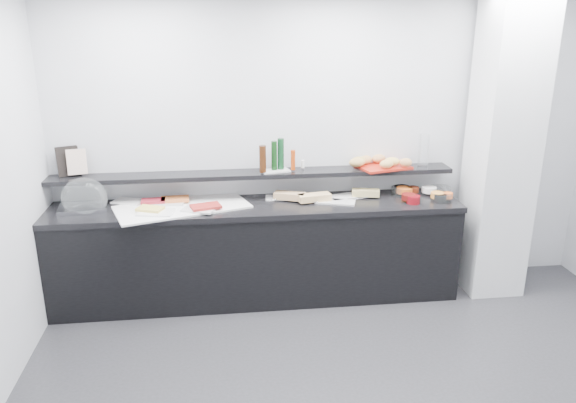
{
  "coord_description": "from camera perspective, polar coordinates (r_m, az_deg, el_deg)",
  "views": [
    {
      "loc": [
        -0.99,
        -2.97,
        2.48
      ],
      "look_at": [
        -0.45,
        1.45,
        1.0
      ],
      "focal_mm": 35.0,
      "sensor_mm": 36.0,
      "label": 1
    }
  ],
  "objects": [
    {
      "name": "bread_roll_se",
      "position": [
        5.21,
        11.85,
        3.89
      ],
      "size": [
        0.13,
        0.09,
        0.08
      ],
      "primitive_type": "ellipsoid",
      "rotation": [
        0.0,
        0.0,
        -0.1
      ],
      "color": "#C6864B",
      "rests_on": "bread_tray"
    },
    {
      "name": "platter_salmon",
      "position": [
        5.03,
        -11.92,
        -0.07
      ],
      "size": [
        0.29,
        0.22,
        0.01
      ],
      "primitive_type": "cube",
      "rotation": [
        0.0,
        0.0,
        -0.17
      ],
      "color": "silver",
      "rests_on": "linen_runner"
    },
    {
      "name": "bread_roll_midw",
      "position": [
        5.15,
        7.05,
        3.96
      ],
      "size": [
        0.17,
        0.12,
        0.08
      ],
      "primitive_type": "ellipsoid",
      "rotation": [
        0.0,
        0.0,
        0.12
      ],
      "color": "#B78E46",
      "rests_on": "bread_tray"
    },
    {
      "name": "counter_top",
      "position": [
        4.95,
        -3.22,
        -0.58
      ],
      "size": [
        3.62,
        0.62,
        0.05
      ],
      "primitive_type": "cube",
      "color": "black",
      "rests_on": "buffet_cabinet"
    },
    {
      "name": "bowl_glass_salmon",
      "position": [
        5.17,
        15.44,
        0.32
      ],
      "size": [
        0.18,
        0.18,
        0.07
      ],
      "primitive_type": "cylinder",
      "rotation": [
        0.0,
        0.0,
        0.22
      ],
      "color": "white",
      "rests_on": "counter_top"
    },
    {
      "name": "shaker_salt",
      "position": [
        5.08,
        -1.42,
        3.75
      ],
      "size": [
        0.05,
        0.05,
        0.07
      ],
      "primitive_type": "cylinder",
      "rotation": [
        0.0,
        0.0,
        -0.4
      ],
      "color": "white",
      "rests_on": "condiment_tray"
    },
    {
      "name": "cloche_base",
      "position": [
        5.09,
        -20.11,
        -0.62
      ],
      "size": [
        0.42,
        0.31,
        0.04
      ],
      "primitive_type": "cube",
      "rotation": [
        0.0,
        0.0,
        0.13
      ],
      "color": "#BBBCC2",
      "rests_on": "counter_top"
    },
    {
      "name": "framed_print",
      "position": [
        5.24,
        -21.44,
        3.84
      ],
      "size": [
        0.2,
        0.14,
        0.26
      ],
      "primitive_type": "cube",
      "rotation": [
        -0.21,
        0.0,
        0.4
      ],
      "color": "black",
      "rests_on": "wall_shelf"
    },
    {
      "name": "bowl_red_jam",
      "position": [
        5.08,
        12.61,
        0.2
      ],
      "size": [
        0.14,
        0.14,
        0.07
      ],
      "primitive_type": "cylinder",
      "rotation": [
        0.0,
        0.0,
        0.28
      ],
      "color": "maroon",
      "rests_on": "counter_top"
    },
    {
      "name": "tongs_mid",
      "position": [
        4.93,
        2.13,
        -0.11
      ],
      "size": [
        0.16,
        0.03,
        0.01
      ],
      "primitive_type": "cylinder",
      "rotation": [
        0.0,
        1.57,
        0.14
      ],
      "color": "#AAADB1",
      "rests_on": "sandwich_plate_mid"
    },
    {
      "name": "food_meat_b",
      "position": [
        4.81,
        -8.36,
        -0.49
      ],
      "size": [
        0.28,
        0.22,
        0.02
      ],
      "primitive_type": "cube",
      "rotation": [
        0.0,
        0.0,
        0.27
      ],
      "color": "maroon",
      "rests_on": "platter_meat_b"
    },
    {
      "name": "buffet_cabinet",
      "position": [
        5.11,
        -3.13,
        -5.35
      ],
      "size": [
        3.6,
        0.6,
        0.85
      ],
      "primitive_type": "cube",
      "color": "black",
      "rests_on": "ground"
    },
    {
      "name": "bread_roll_n",
      "position": [
        5.25,
        7.89,
        4.22
      ],
      "size": [
        0.15,
        0.12,
        0.08
      ],
      "primitive_type": "ellipsoid",
      "rotation": [
        0.0,
        0.0,
        0.32
      ],
      "color": "#C2894A",
      "rests_on": "bread_tray"
    },
    {
      "name": "bowl_black_fruit",
      "position": [
        5.18,
        15.21,
        0.35
      ],
      "size": [
        0.12,
        0.12,
        0.07
      ],
      "primitive_type": "cylinder",
      "rotation": [
        0.0,
        0.0,
        0.15
      ],
      "color": "black",
      "rests_on": "counter_top"
    },
    {
      "name": "carafe",
      "position": [
        5.33,
        13.62,
        5.07
      ],
      "size": [
        0.1,
        0.1,
        0.3
      ],
      "primitive_type": "cylinder",
      "rotation": [
        0.0,
        0.0,
        -0.05
      ],
      "color": "silver",
      "rests_on": "wall_shelf"
    },
    {
      "name": "bottle_green_b",
      "position": [
        5.04,
        -0.74,
        4.87
      ],
      "size": [
        0.07,
        0.07,
        0.28
      ],
      "primitive_type": "cylinder",
      "rotation": [
        0.0,
        0.0,
        -0.24
      ],
      "color": "#0F3A1B",
      "rests_on": "condiment_tray"
    },
    {
      "name": "platter_meat_b",
      "position": [
        4.8,
        -9.01,
        -0.78
      ],
      "size": [
        0.32,
        0.27,
        0.01
      ],
      "primitive_type": "cube",
      "rotation": [
        0.0,
        0.0,
        -0.39
      ],
      "color": "silver",
      "rests_on": "linen_runner"
    },
    {
      "name": "wall_shelf",
      "position": [
        5.04,
        -3.41,
        2.81
      ],
      "size": [
        3.6,
        0.25,
        0.04
      ],
      "primitive_type": "cube",
      "color": "black",
      "rests_on": "back_wall"
    },
    {
      "name": "bowl_black_jam",
      "position": [
        5.33,
        11.53,
        1.16
      ],
      "size": [
        0.18,
        0.18,
        0.07
      ],
      "primitive_type": "cylinder",
      "rotation": [
        0.0,
        0.0,
        -0.16
      ],
      "color": "black",
      "rests_on": "counter_top"
    },
    {
      "name": "sandwich_plate_left",
      "position": [
        5.09,
        -0.35,
        0.39
      ],
      "size": [
        0.36,
        0.18,
        0.01
      ],
      "primitive_type": "cube",
      "rotation": [
        0.0,
        0.0,
        -0.09
      ],
      "color": "white",
      "rests_on": "counter_top"
    },
    {
      "name": "platter_cheese",
      "position": [
        4.79,
        -13.28,
        -1.09
      ],
      "size": [
        0.32,
        0.24,
        0.01
      ],
      "primitive_type": "cube",
      "rotation": [
        0.0,
        0.0,
        -0.17
      ],
      "color": "white",
      "rests_on": "linen_runner"
    },
    {
      "name": "bread_roll_nw",
      "position": [
        5.2,
        7.17,
        4.1
      ],
      "size": [
        0.18,
        0.15,
        0.08
      ],
      "primitive_type": "ellipsoid",
      "rotation": [
        0.0,
        0.0,
        0.35
      ],
      "color": "#AD9042",
      "rests_on": "bread_tray"
    },
    {
      "name": "food_meat_a",
      "position": [
        5.04,
        -13.53,
        0.06
      ],
      "size": [
        0.21,
        0.14,
        0.02
      ],
      "primitive_type": "cube",
      "rotation": [
        0.0,
        0.0,
        0.05
      ],
      "color": "maroon",
      "rests_on": "platter_meat_a"
    },
    {
      "name": "food_cheese",
      "position": [
        4.84,
        -13.83,
        -0.72
      ],
      "size": [
        0.24,
        0.2,
        0.02
      ],
      "primitive_type": "cube",
      "rotation": [
        0.0,
        0.0,
        -0.38
      ],
      "color": "#ECCF5B",
      "rests_on": "platter_cheese"
    },
    {
      "name": "bread_roll_s",
      "position": [
        5.12,
        9.97,
        3.76
      ],
      "size": [
        0.14,
        0.11,
        0.08
      ],
      "primitive_type": "ellipsoid",
      "rotation": [
        0.0,
        0.0,
        0.19
      ],
      "color": "tan",
      "rests_on": "bread_tray"
    },
    {
      "name": "sandwich_food_left",
      "position": [
        5.02,
        0.16,
        0.57
      ],
      "size": [
        0.29,
        0.2,
        0.06
      ],
      "primitive_type": "cube",
      "rotation": [
        0.0,
        0.0,
        -0.38
      ],
      "color": "tan",
      "rests_on": "sandwich_plate_left"
    },
    {
      "name": "cloche_dome",
      "position": [
        5.02,
        -19.98,
        0.39
      ],
      "size": [
        0.38,
        0.26,
        0.34
      ],
      "primitive_type": "ellipsoid",
      "rotation": [
        0.0,
        0.0,
        -0.01
      ],
      "color": "silver",
      "rests_on": "cloche_base"
    },
    {
      "name": "platter_meat_a",
      "position": [
        5.14,
        -15.9,
        0.02
      ],
      "size": [
        0.31,
        0.26,
        0.01
      ],
      "primitive_type": "cube",
      "rotation": [
        0.0,
        0.0,
        -0.36
      ],
      "color": "white",
      "rests_on": "linen_runner"
    },
    {
      "name": "bottle_hot",
      "position": [
        5.03,
        0.51,
        4.23
      ],
      "size": [
        0.05,
        0.05,
        0.18
      ],
      "primitive_type": "cylinder",
      "rotation": [
        0.0,
        0.0,
        -0.33
      ],
      "color": "#B1390C",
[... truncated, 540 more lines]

